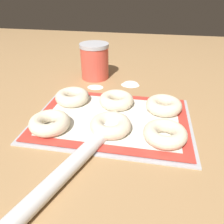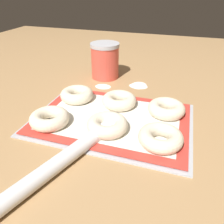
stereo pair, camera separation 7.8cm
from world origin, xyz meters
The scene contains 14 objects.
ground_plane centered at (0.00, 0.00, 0.00)m, with size 2.80×2.80×0.00m, color #A87F51.
baking_tray centered at (0.00, -0.02, 0.00)m, with size 0.52×0.37×0.01m.
baking_mat centered at (0.00, -0.02, 0.01)m, with size 0.50×0.34×0.00m.
bagel_front_left centered at (-0.18, -0.12, 0.03)m, with size 0.12×0.12×0.04m.
bagel_front_center centered at (0.01, -0.09, 0.03)m, with size 0.12×0.12×0.04m.
bagel_front_right centered at (0.17, -0.11, 0.03)m, with size 0.12×0.12×0.04m.
bagel_back_left centered at (-0.17, 0.06, 0.03)m, with size 0.12×0.12×0.04m.
bagel_back_center centered at (0.00, 0.07, 0.03)m, with size 0.12×0.12×0.04m.
bagel_back_right centered at (0.17, 0.06, 0.03)m, with size 0.12×0.12×0.04m.
flour_canister centered at (-0.15, 0.34, 0.08)m, with size 0.13×0.13×0.16m.
rolling_pin centered at (-0.05, -0.26, 0.02)m, with size 0.18×0.47×0.04m.
flour_patch_near centered at (0.03, 0.29, 0.00)m, with size 0.07×0.08×0.00m.
flour_patch_far centered at (0.03, 0.28, 0.00)m, with size 0.08×0.06×0.00m.
flour_patch_side centered at (-0.12, 0.23, 0.00)m, with size 0.07×0.06×0.00m.
Camera 2 is at (0.19, -0.61, 0.40)m, focal length 35.00 mm.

